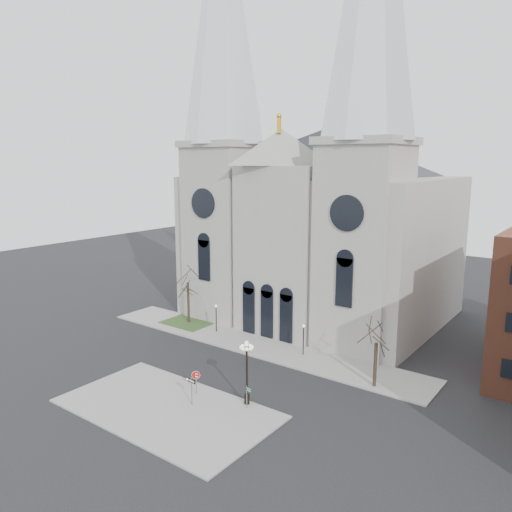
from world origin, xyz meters
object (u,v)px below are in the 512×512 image
Objects in this scene: stop_sign at (196,377)px; street_name_sign at (247,395)px; one_way_sign at (192,386)px; globe_lamp at (247,365)px.

street_name_sign is (5.11, 0.63, -0.39)m from stop_sign.
stop_sign is at bearing 127.65° from one_way_sign.
stop_sign reaches higher than street_name_sign.
one_way_sign is at bearing -77.75° from stop_sign.
street_name_sign is at bearing -12.73° from stop_sign.
street_name_sign is (0.53, -0.61, -2.29)m from globe_lamp.
globe_lamp reaches higher than one_way_sign.
stop_sign is 5.16m from street_name_sign.
globe_lamp is at bearing 140.64° from street_name_sign.
globe_lamp is 2.43m from street_name_sign.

